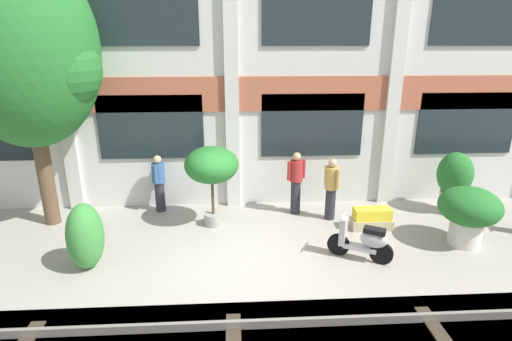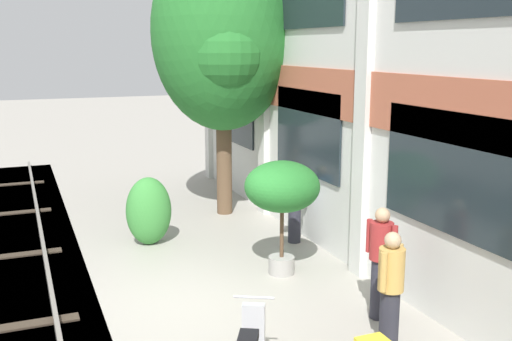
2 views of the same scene
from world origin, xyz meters
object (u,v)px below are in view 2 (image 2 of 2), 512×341
(broadleaf_tree, at_px, (223,37))
(potted_plant_tall_urn, at_px, (282,190))
(topiary_hedge, at_px, (149,211))
(resident_near_plants, at_px, (295,203))
(resident_by_doorway, at_px, (391,287))
(resident_watching_tracks, at_px, (381,260))

(broadleaf_tree, relative_size, potted_plant_tall_urn, 3.22)
(potted_plant_tall_urn, distance_m, topiary_hedge, 3.18)
(resident_near_plants, xyz_separation_m, topiary_hedge, (-1.00, -2.78, -0.14))
(broadleaf_tree, xyz_separation_m, resident_by_doorway, (7.11, -0.17, -3.30))
(potted_plant_tall_urn, xyz_separation_m, topiary_hedge, (-2.47, -1.82, -0.83))
(resident_watching_tracks, bearing_deg, resident_by_doorway, 43.69)
(broadleaf_tree, height_order, potted_plant_tall_urn, broadleaf_tree)
(resident_watching_tracks, bearing_deg, resident_near_plants, -116.32)
(potted_plant_tall_urn, height_order, resident_by_doorway, potted_plant_tall_urn)
(broadleaf_tree, bearing_deg, potted_plant_tall_urn, -4.96)
(resident_by_doorway, distance_m, topiary_hedge, 5.84)
(potted_plant_tall_urn, xyz_separation_m, resident_near_plants, (-1.47, 0.96, -0.69))
(resident_near_plants, bearing_deg, topiary_hedge, -101.65)
(resident_by_doorway, bearing_deg, resident_near_plants, -38.18)
(resident_watching_tracks, height_order, resident_near_plants, resident_watching_tracks)
(resident_watching_tracks, relative_size, resident_near_plants, 1.08)
(potted_plant_tall_urn, distance_m, resident_by_doorway, 3.08)
(resident_near_plants, bearing_deg, broadleaf_tree, -159.01)
(potted_plant_tall_urn, relative_size, topiary_hedge, 1.46)
(broadleaf_tree, height_order, resident_watching_tracks, broadleaf_tree)
(potted_plant_tall_urn, height_order, resident_watching_tracks, potted_plant_tall_urn)
(resident_near_plants, bearing_deg, resident_by_doorway, -1.72)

